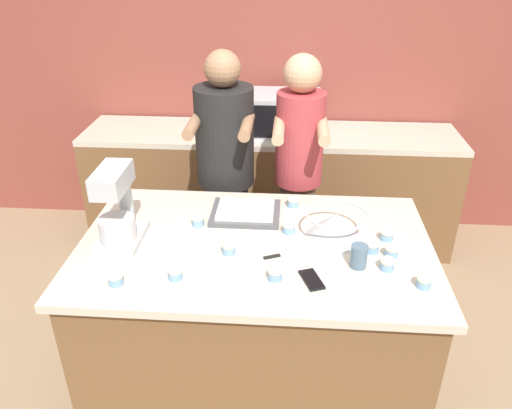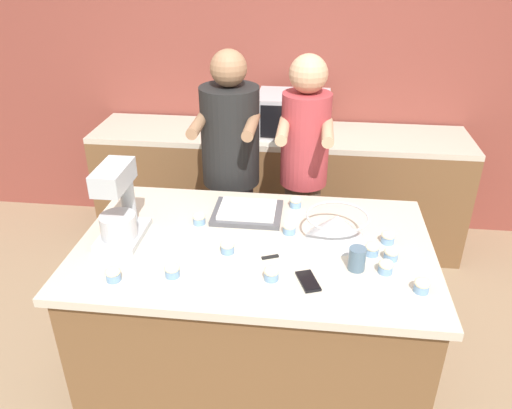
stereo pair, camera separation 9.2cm
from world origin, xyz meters
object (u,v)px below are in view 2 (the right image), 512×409
(cupcake_6, at_px, (388,237))
(cupcake_7, at_px, (372,249))
(cupcake_5, at_px, (289,228))
(mixing_bowl, at_px, (337,226))
(cupcake_4, at_px, (172,270))
(cupcake_11, at_px, (391,254))
(cupcake_1, at_px, (386,266))
(cupcake_3, at_px, (199,218))
(person_left, at_px, (231,180))
(cell_phone, at_px, (308,281))
(stand_mixer, at_px, (119,207))
(cupcake_9, at_px, (227,247))
(person_right, at_px, (303,181))
(cupcake_8, at_px, (271,273))
(baking_tray, at_px, (247,212))
(microwave_oven, at_px, (294,114))
(cupcake_2, at_px, (422,285))
(cupcake_0, at_px, (296,202))
(cupcake_10, at_px, (113,274))
(drinking_glass, at_px, (357,259))
(knife, at_px, (282,255))

(cupcake_6, relative_size, cupcake_7, 1.00)
(cupcake_5, bearing_deg, mixing_bowl, -6.55)
(cupcake_4, xyz_separation_m, cupcake_11, (0.95, 0.24, 0.00))
(cupcake_1, relative_size, cupcake_3, 1.00)
(person_left, relative_size, cell_phone, 10.44)
(stand_mixer, height_order, cupcake_4, stand_mixer)
(cupcake_9, bearing_deg, cupcake_4, -134.36)
(stand_mixer, distance_m, cell_phone, 0.95)
(person_left, relative_size, cupcake_7, 25.56)
(person_right, bearing_deg, cupcake_1, -67.47)
(cupcake_5, distance_m, cupcake_8, 0.39)
(baking_tray, relative_size, cupcake_6, 5.48)
(microwave_oven, distance_m, cupcake_11, 1.68)
(cupcake_2, height_order, cupcake_6, same)
(cupcake_0, distance_m, cupcake_11, 0.64)
(cupcake_1, distance_m, cupcake_7, 0.14)
(cupcake_10, bearing_deg, mixing_bowl, 25.12)
(mixing_bowl, distance_m, cupcake_7, 0.20)
(cupcake_3, relative_size, cupcake_8, 1.00)
(cupcake_3, relative_size, cupcake_11, 1.00)
(drinking_glass, bearing_deg, cupcake_3, 158.47)
(cupcake_7, bearing_deg, cupcake_10, -163.61)
(baking_tray, distance_m, microwave_oven, 1.28)
(person_left, xyz_separation_m, cupcake_3, (-0.06, -0.61, 0.07))
(baking_tray, xyz_separation_m, cupcake_0, (0.25, 0.12, 0.01))
(mixing_bowl, relative_size, cupcake_3, 4.60)
(person_right, height_order, cupcake_6, person_right)
(cupcake_3, relative_size, cupcake_6, 1.00)
(cupcake_1, height_order, cupcake_3, same)
(stand_mixer, relative_size, cupcake_2, 5.82)
(stand_mixer, height_order, cupcake_3, stand_mixer)
(microwave_oven, relative_size, cell_phone, 3.26)
(person_right, distance_m, baking_tray, 0.57)
(cupcake_2, height_order, cupcake_3, same)
(cupcake_6, relative_size, cupcake_9, 1.00)
(mixing_bowl, xyz_separation_m, cupcake_3, (-0.69, 0.06, -0.04))
(cupcake_1, height_order, cupcake_6, same)
(cupcake_5, bearing_deg, cupcake_6, -4.03)
(person_right, distance_m, cupcake_10, 1.36)
(cupcake_9, relative_size, cupcake_10, 1.00)
(person_right, relative_size, cupcake_8, 25.32)
(person_right, height_order, cupcake_10, person_right)
(knife, bearing_deg, person_right, 85.31)
(stand_mixer, relative_size, cupcake_1, 5.82)
(cupcake_4, bearing_deg, stand_mixer, 138.96)
(knife, xyz_separation_m, cupcake_7, (0.41, 0.06, 0.03))
(cupcake_3, bearing_deg, drinking_glass, -21.53)
(person_left, bearing_deg, microwave_oven, 66.19)
(stand_mixer, height_order, knife, stand_mixer)
(microwave_oven, distance_m, drinking_glass, 1.73)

